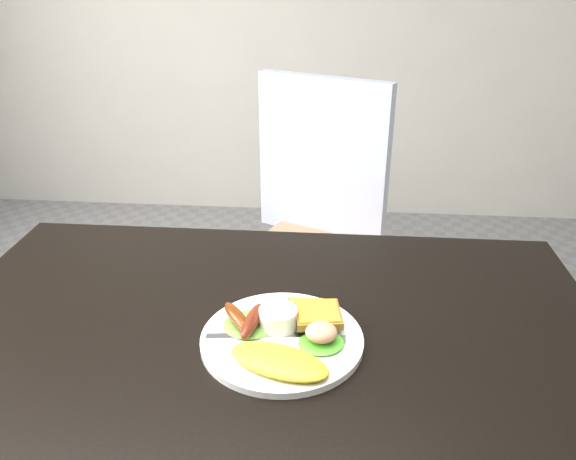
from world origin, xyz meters
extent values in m
cube|color=black|center=(0.00, 0.00, 0.73)|extent=(1.20, 0.80, 0.04)
cube|color=tan|center=(0.07, 0.80, 0.45)|extent=(0.61, 0.61, 0.05)
imported|color=navy|center=(-0.06, 0.54, 0.67)|extent=(0.51, 0.37, 1.33)
cylinder|color=white|center=(0.03, -0.02, 0.76)|extent=(0.27, 0.27, 0.01)
ellipsoid|color=#41821E|center=(-0.02, 0.00, 0.77)|extent=(0.12, 0.12, 0.01)
ellipsoid|color=#3A941A|center=(0.10, -0.04, 0.77)|extent=(0.09, 0.09, 0.01)
ellipsoid|color=yellow|center=(0.04, -0.10, 0.77)|extent=(0.18, 0.13, 0.02)
ellipsoid|color=#5E2C12|center=(-0.04, 0.00, 0.78)|extent=(0.07, 0.10, 0.02)
ellipsoid|color=#602C0F|center=(-0.02, -0.01, 0.78)|extent=(0.04, 0.10, 0.02)
cylinder|color=white|center=(0.02, 0.00, 0.78)|extent=(0.08, 0.08, 0.04)
cube|color=#915E19|center=(0.07, 0.05, 0.77)|extent=(0.07, 0.07, 0.01)
cube|color=olive|center=(0.09, 0.02, 0.78)|extent=(0.09, 0.09, 0.01)
ellipsoid|color=beige|center=(0.10, -0.04, 0.79)|extent=(0.06, 0.06, 0.03)
cube|color=#ADAFB7|center=(-0.01, -0.03, 0.76)|extent=(0.17, 0.03, 0.00)
camera|label=1|loc=(0.11, -0.78, 1.33)|focal=35.00mm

